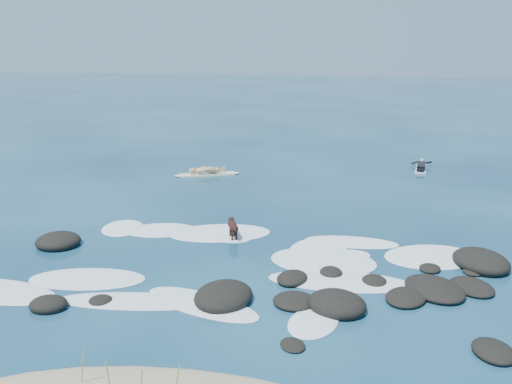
# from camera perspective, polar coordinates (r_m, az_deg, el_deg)

# --- Properties ---
(ground) EXTENTS (160.00, 160.00, 0.00)m
(ground) POSITION_cam_1_polar(r_m,az_deg,el_deg) (16.96, -0.94, -6.53)
(ground) COLOR #0A2642
(ground) RESTS_ON ground
(reef_rocks) EXTENTS (15.58, 6.69, 0.60)m
(reef_rocks) POSITION_cam_1_polar(r_m,az_deg,el_deg) (15.11, 2.94, -8.91)
(reef_rocks) COLOR black
(reef_rocks) RESTS_ON ground
(breaking_foam) EXTENTS (14.64, 7.87, 0.12)m
(breaking_foam) POSITION_cam_1_polar(r_m,az_deg,el_deg) (16.58, -1.04, -7.03)
(breaking_foam) COLOR white
(breaking_foam) RESTS_ON ground
(standing_surfer_rig) EXTENTS (2.98, 1.41, 1.76)m
(standing_surfer_rig) POSITION_cam_1_polar(r_m,az_deg,el_deg) (26.67, -4.94, 3.11)
(standing_surfer_rig) COLOR #F0EDC0
(standing_surfer_rig) RESTS_ON ground
(paddling_surfer_rig) EXTENTS (1.02, 2.31, 0.40)m
(paddling_surfer_rig) POSITION_cam_1_polar(r_m,az_deg,el_deg) (29.03, 16.18, 2.44)
(paddling_surfer_rig) COLOR white
(paddling_surfer_rig) RESTS_ON ground
(dog) EXTENTS (0.51, 1.00, 0.66)m
(dog) POSITION_cam_1_polar(r_m,az_deg,el_deg) (18.27, -2.33, -3.43)
(dog) COLOR black
(dog) RESTS_ON ground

